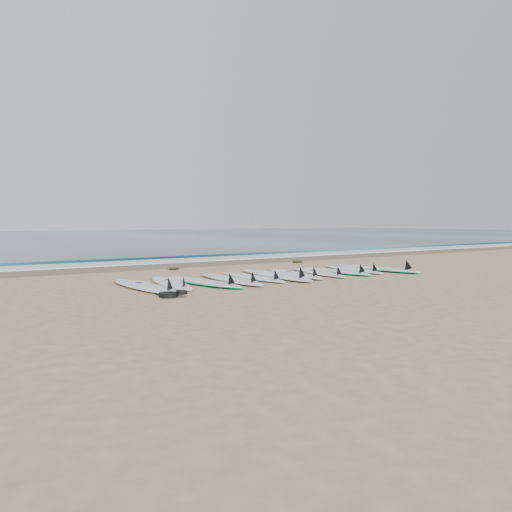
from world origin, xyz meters
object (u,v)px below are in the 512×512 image
surfboard_5 (277,275)px  surfboard_10 (376,268)px  leash_coil (171,294)px  surfboard_0 (147,286)px

surfboard_5 → surfboard_10: surfboard_5 is taller
surfboard_10 → leash_coil: 6.54m
surfboard_0 → leash_coil: size_ratio=5.98×
surfboard_5 → leash_coil: surfboard_5 is taller
surfboard_5 → surfboard_10: 3.17m
surfboard_0 → surfboard_10: bearing=-2.4°
surfboard_0 → leash_coil: surfboard_0 is taller
surfboard_0 → leash_coil: bearing=-94.7°
surfboard_0 → surfboard_5: bearing=0.2°
surfboard_10 → surfboard_5: bearing=174.2°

